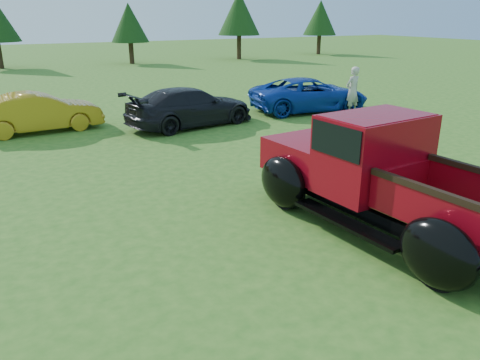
{
  "coord_description": "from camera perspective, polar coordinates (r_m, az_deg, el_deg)",
  "views": [
    {
      "loc": [
        -3.88,
        -6.34,
        3.63
      ],
      "look_at": [
        -0.42,
        0.2,
        0.99
      ],
      "focal_mm": 35.0,
      "sensor_mm": 36.0,
      "label": 1
    }
  ],
  "objects": [
    {
      "name": "tree_far_east",
      "position": [
        46.2,
        9.75,
        18.9
      ],
      "size": [
        3.07,
        3.07,
        4.8
      ],
      "color": "#332114",
      "rests_on": "ground"
    },
    {
      "name": "ground",
      "position": [
        8.27,
        3.22,
        -6.43
      ],
      "size": [
        120.0,
        120.0,
        0.0
      ],
      "primitive_type": "plane",
      "color": "#2F631C",
      "rests_on": "ground"
    },
    {
      "name": "show_car_blue",
      "position": [
        18.77,
        8.48,
        10.27
      ],
      "size": [
        4.88,
        2.75,
        1.29
      ],
      "primitive_type": "imported",
      "rotation": [
        0.0,
        0.0,
        1.43
      ],
      "color": "#0D3199",
      "rests_on": "ground"
    },
    {
      "name": "show_car_yellow",
      "position": [
        16.5,
        -23.3,
        7.58
      ],
      "size": [
        3.92,
        1.6,
        1.27
      ],
      "primitive_type": "imported",
      "rotation": [
        0.0,
        0.0,
        1.64
      ],
      "color": "#BA8718",
      "rests_on": "ground"
    },
    {
      "name": "tree_east",
      "position": [
        40.51,
        -0.12,
        19.68
      ],
      "size": [
        3.46,
        3.46,
        5.4
      ],
      "color": "#332114",
      "rests_on": "ground"
    },
    {
      "name": "tree_mid_right",
      "position": [
        37.66,
        -13.36,
        18.14
      ],
      "size": [
        2.82,
        2.82,
        4.4
      ],
      "color": "#332114",
      "rests_on": "ground"
    },
    {
      "name": "spectator",
      "position": [
        18.48,
        13.56,
        10.56
      ],
      "size": [
        0.71,
        0.52,
        1.77
      ],
      "primitive_type": "imported",
      "rotation": [
        0.0,
        0.0,
        3.3
      ],
      "color": "#BDB4A3",
      "rests_on": "ground"
    },
    {
      "name": "show_car_grey",
      "position": [
        16.1,
        -6.06,
        8.87
      ],
      "size": [
        4.74,
        2.59,
        1.3
      ],
      "primitive_type": "imported",
      "rotation": [
        0.0,
        0.0,
        1.75
      ],
      "color": "black",
      "rests_on": "ground"
    },
    {
      "name": "pickup_truck",
      "position": [
        8.75,
        15.74,
        0.99
      ],
      "size": [
        2.92,
        5.52,
        1.99
      ],
      "rotation": [
        0.0,
        0.0,
        0.09
      ],
      "color": "black",
      "rests_on": "ground"
    }
  ]
}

